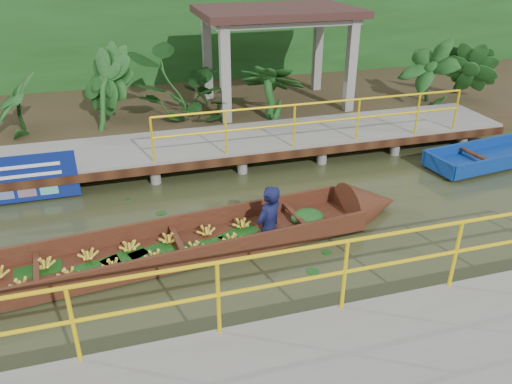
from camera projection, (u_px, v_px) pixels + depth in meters
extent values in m
plane|color=#2F341A|center=(227.00, 238.00, 9.10)|extent=(80.00, 80.00, 0.00)
cube|color=#372B1B|center=(171.00, 108.00, 15.43)|extent=(30.00, 8.00, 0.45)
cube|color=gray|center=(193.00, 145.00, 11.88)|extent=(16.00, 2.00, 0.15)
cube|color=black|center=(201.00, 164.00, 11.06)|extent=(16.00, 0.12, 0.18)
cylinder|color=yellow|center=(318.00, 103.00, 11.27)|extent=(7.50, 0.05, 0.05)
cylinder|color=yellow|center=(317.00, 122.00, 11.47)|extent=(7.50, 0.05, 0.05)
cylinder|color=yellow|center=(317.00, 124.00, 11.49)|extent=(0.05, 0.05, 1.00)
cylinder|color=gray|center=(9.00, 191.00, 10.32)|extent=(0.24, 0.24, 0.55)
cylinder|color=gray|center=(19.00, 162.00, 11.69)|extent=(0.24, 0.24, 0.55)
cylinder|color=gray|center=(109.00, 179.00, 10.82)|extent=(0.24, 0.24, 0.55)
cylinder|color=gray|center=(107.00, 153.00, 12.19)|extent=(0.24, 0.24, 0.55)
cylinder|color=gray|center=(200.00, 169.00, 11.32)|extent=(0.24, 0.24, 0.55)
cylinder|color=gray|center=(188.00, 144.00, 12.69)|extent=(0.24, 0.24, 0.55)
cylinder|color=gray|center=(283.00, 159.00, 11.82)|extent=(0.24, 0.24, 0.55)
cylinder|color=gray|center=(263.00, 137.00, 13.19)|extent=(0.24, 0.24, 0.55)
cylinder|color=gray|center=(359.00, 150.00, 12.32)|extent=(0.24, 0.24, 0.55)
cylinder|color=gray|center=(333.00, 129.00, 13.69)|extent=(0.24, 0.24, 0.55)
cylinder|color=gray|center=(430.00, 142.00, 12.82)|extent=(0.24, 0.24, 0.55)
cylinder|color=gray|center=(397.00, 123.00, 14.19)|extent=(0.24, 0.24, 0.55)
cylinder|color=gray|center=(200.00, 169.00, 11.32)|extent=(0.24, 0.24, 0.55)
cylinder|color=yellow|center=(363.00, 238.00, 6.00)|extent=(10.00, 0.05, 0.05)
cylinder|color=yellow|center=(360.00, 269.00, 6.20)|extent=(10.00, 0.05, 0.05)
cylinder|color=yellow|center=(359.00, 273.00, 6.22)|extent=(0.05, 0.05, 1.00)
cube|color=gray|center=(225.00, 80.00, 13.05)|extent=(0.25, 0.25, 2.80)
cube|color=gray|center=(351.00, 71.00, 13.96)|extent=(0.25, 0.25, 2.80)
cube|color=gray|center=(207.00, 61.00, 15.11)|extent=(0.25, 0.25, 2.80)
cube|color=gray|center=(317.00, 54.00, 16.01)|extent=(0.25, 0.25, 2.80)
cube|color=gray|center=(277.00, 19.00, 13.95)|extent=(4.00, 2.60, 0.12)
cube|color=#361F1B|center=(277.00, 11.00, 13.86)|extent=(4.40, 3.00, 0.20)
cube|color=#173F14|center=(157.00, 35.00, 16.77)|extent=(30.00, 0.80, 4.00)
cube|color=#3C1610|center=(112.00, 264.00, 8.25)|extent=(9.13, 2.05, 0.07)
cube|color=#3C1610|center=(106.00, 239.00, 8.65)|extent=(9.02, 0.99, 0.39)
cube|color=#3C1610|center=(116.00, 275.00, 7.71)|extent=(9.02, 0.99, 0.39)
cone|color=#3C1610|center=(371.00, 205.00, 9.91)|extent=(1.24, 1.20, 1.09)
ellipsoid|color=#173F14|center=(307.00, 217.00, 9.42)|extent=(0.68, 0.56, 0.29)
imported|color=#0F1339|center=(269.00, 187.00, 8.80)|extent=(0.76, 0.70, 1.74)
cube|color=navy|center=(493.00, 159.00, 12.11)|extent=(3.55, 1.45, 0.11)
cube|color=navy|center=(478.00, 146.00, 12.47)|extent=(3.43, 0.49, 0.34)
cube|color=navy|center=(512.00, 161.00, 11.63)|extent=(3.43, 0.49, 0.34)
cube|color=navy|center=(438.00, 165.00, 11.44)|extent=(0.20, 1.03, 0.34)
cube|color=black|center=(477.00, 155.00, 11.83)|extent=(0.24, 1.04, 0.06)
imported|color=#173F14|center=(13.00, 98.00, 11.98)|extent=(1.62, 1.62, 2.02)
imported|color=#173F14|center=(99.00, 92.00, 12.49)|extent=(1.62, 1.62, 2.02)
imported|color=#173F14|center=(198.00, 85.00, 13.11)|extent=(1.62, 1.62, 2.02)
imported|color=#173F14|center=(270.00, 80.00, 13.61)|extent=(1.62, 1.62, 2.02)
imported|color=#173F14|center=(430.00, 68.00, 14.87)|extent=(1.62, 1.62, 2.02)
imported|color=#173F14|center=(472.00, 65.00, 15.24)|extent=(1.62, 1.62, 2.02)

